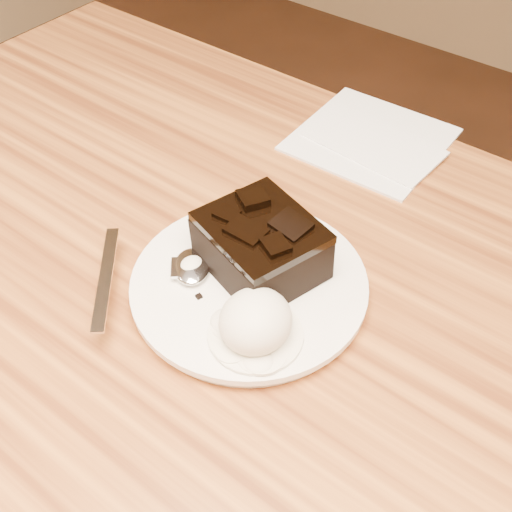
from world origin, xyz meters
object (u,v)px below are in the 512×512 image
Objects in this scene: spoon at (192,268)px; napkin at (371,138)px; plate at (249,287)px; brownie at (261,248)px; ice_cream_scoop at (256,321)px.

spoon is 0.29m from napkin.
brownie is (-0.00, 0.02, 0.03)m from plate.
brownie is 0.08m from ice_cream_scoop.
ice_cream_scoop is (0.04, -0.07, -0.00)m from brownie.
spoon is at bearing 165.78° from ice_cream_scoop.
spoon is at bearing -92.53° from napkin.
ice_cream_scoop is 0.33m from napkin.
spoon is (-0.05, -0.02, 0.01)m from plate.
plate is at bearing 133.01° from ice_cream_scoop.
spoon is (-0.09, 0.02, -0.01)m from ice_cream_scoop.
brownie is at bearing 124.31° from ice_cream_scoop.
spoon reaches higher than plate.
brownie is at bearing 3.08° from spoon.
plate is 1.31× the size of napkin.
napkin is at bearing 46.83° from spoon.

